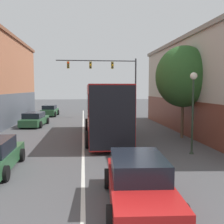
# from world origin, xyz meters

# --- Properties ---
(lane_center_line) EXTENTS (0.14, 44.11, 0.01)m
(lane_center_line) POSITION_xyz_m (0.00, 16.06, 0.00)
(lane_center_line) COLOR silver
(lane_center_line) RESTS_ON ground_plane
(bus) EXTENTS (2.82, 10.16, 3.69)m
(bus) POSITION_xyz_m (1.53, 15.17, 2.06)
(bus) COLOR maroon
(bus) RESTS_ON ground_plane
(hatchback_foreground) EXTENTS (2.22, 4.69, 1.42)m
(hatchback_foreground) POSITION_xyz_m (1.65, 4.48, 0.68)
(hatchback_foreground) COLOR red
(hatchback_foreground) RESTS_ON ground_plane
(parked_car_left_near) EXTENTS (2.23, 4.59, 1.28)m
(parked_car_left_near) POSITION_xyz_m (-4.44, 21.55, 0.61)
(parked_car_left_near) COLOR #285633
(parked_car_left_near) RESTS_ON ground_plane
(parked_car_left_mid) EXTENTS (2.09, 4.00, 1.37)m
(parked_car_left_mid) POSITION_xyz_m (-4.17, 30.38, 0.66)
(parked_car_left_mid) COLOR #285633
(parked_car_left_mid) RESTS_ON ground_plane
(traffic_signal_gantry) EXTENTS (9.45, 0.36, 6.98)m
(traffic_signal_gantry) POSITION_xyz_m (3.18, 28.10, 5.23)
(traffic_signal_gantry) COLOR #333338
(traffic_signal_gantry) RESTS_ON ground_plane
(street_lamp) EXTENTS (0.37, 0.37, 4.28)m
(street_lamp) POSITION_xyz_m (5.71, 10.13, 2.77)
(street_lamp) COLOR #233323
(street_lamp) RESTS_ON ground_plane
(street_tree_near) EXTENTS (3.81, 3.43, 6.35)m
(street_tree_near) POSITION_xyz_m (6.86, 14.50, 4.25)
(street_tree_near) COLOR brown
(street_tree_near) RESTS_ON ground_plane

